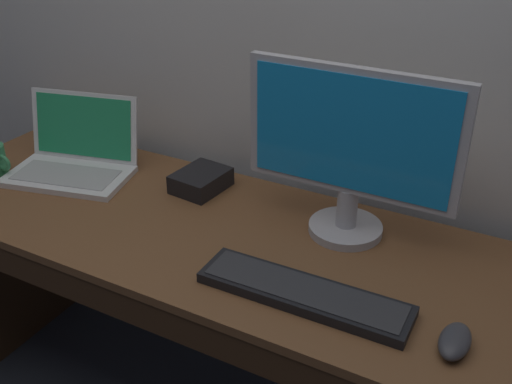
{
  "coord_description": "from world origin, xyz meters",
  "views": [
    {
      "loc": [
        0.71,
        -1.1,
        1.58
      ],
      "look_at": [
        0.12,
        0.0,
        0.89
      ],
      "focal_mm": 41.77,
      "sensor_mm": 36.0,
      "label": 1
    }
  ],
  "objects_px": {
    "laptop_white": "(73,160)",
    "wired_keyboard": "(304,293)",
    "external_monitor": "(350,152)",
    "computer_mouse": "(455,341)",
    "external_drive_box": "(201,180)"
  },
  "relations": [
    {
      "from": "external_monitor",
      "to": "wired_keyboard",
      "type": "distance_m",
      "value": 0.36
    },
    {
      "from": "laptop_white",
      "to": "computer_mouse",
      "type": "relative_size",
      "value": 3.63
    },
    {
      "from": "external_drive_box",
      "to": "computer_mouse",
      "type": "bearing_deg",
      "value": -21.99
    },
    {
      "from": "wired_keyboard",
      "to": "external_drive_box",
      "type": "relative_size",
      "value": 3.03
    },
    {
      "from": "wired_keyboard",
      "to": "external_drive_box",
      "type": "bearing_deg",
      "value": 145.92
    },
    {
      "from": "laptop_white",
      "to": "wired_keyboard",
      "type": "distance_m",
      "value": 0.89
    },
    {
      "from": "external_monitor",
      "to": "wired_keyboard",
      "type": "bearing_deg",
      "value": -86.78
    },
    {
      "from": "external_monitor",
      "to": "wired_keyboard",
      "type": "height_order",
      "value": "external_monitor"
    },
    {
      "from": "laptop_white",
      "to": "external_monitor",
      "type": "relative_size",
      "value": 0.77
    },
    {
      "from": "wired_keyboard",
      "to": "computer_mouse",
      "type": "xyz_separation_m",
      "value": [
        0.32,
        -0.0,
        0.01
      ]
    },
    {
      "from": "wired_keyboard",
      "to": "computer_mouse",
      "type": "distance_m",
      "value": 0.32
    },
    {
      "from": "external_monitor",
      "to": "computer_mouse",
      "type": "distance_m",
      "value": 0.49
    },
    {
      "from": "computer_mouse",
      "to": "external_drive_box",
      "type": "bearing_deg",
      "value": 159.22
    },
    {
      "from": "external_drive_box",
      "to": "external_monitor",
      "type": "bearing_deg",
      "value": -3.99
    },
    {
      "from": "laptop_white",
      "to": "wired_keyboard",
      "type": "height_order",
      "value": "laptop_white"
    }
  ]
}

